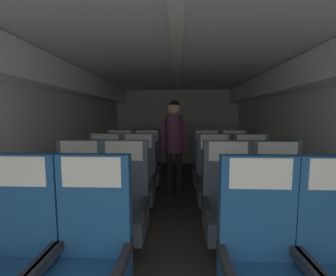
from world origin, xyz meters
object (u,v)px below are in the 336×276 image
Objects in this scene: seat_a_left_aisle at (89,262)px; seat_d_right_window at (207,168)px; flight_attendant at (174,138)px; seat_c_left_aisle at (138,181)px; seat_d_left_aisle at (147,167)px; seat_b_left_aisle at (123,207)px; seat_b_left_window at (78,205)px; seat_c_right_aisle at (251,183)px; seat_c_right_window at (215,182)px; seat_a_right_window at (262,266)px; seat_a_left_window at (14,260)px; seat_b_right_window at (228,208)px; seat_d_left_window at (119,167)px; seat_b_right_aisle at (278,209)px; seat_d_right_aisle at (235,168)px; seat_c_left_window at (104,181)px.

seat_d_right_window is (1.08, 2.53, 0.00)m from seat_a_left_aisle.
seat_c_left_aisle is at bearing -122.00° from flight_attendant.
seat_b_left_aisle is at bearing -89.95° from seat_d_left_aisle.
seat_b_left_window is 2.22m from seat_c_right_aisle.
seat_b_left_window is at bearing -151.34° from seat_c_right_window.
seat_b_left_aisle is (-1.08, 0.83, 0.00)m from seat_a_right_window.
seat_a_left_window is 2.67m from seat_c_right_aisle.
flight_attendant is (0.50, 2.36, 0.55)m from seat_a_left_aisle.
seat_d_right_window is (-0.50, 0.85, 0.00)m from seat_c_right_aisle.
seat_b_right_window is at bearing -121.52° from seat_c_right_aisle.
seat_d_left_window is at bearing 176.39° from flight_attendant.
seat_c_left_aisle is 1.36m from seat_d_right_window.
seat_d_right_window is (-0.00, 2.52, 0.00)m from seat_a_right_window.
seat_c_left_aisle and seat_d_right_window have the same top height.
seat_b_right_window is 2.29m from seat_d_left_window.
seat_c_left_aisle is (-1.57, 0.86, 0.00)m from seat_b_right_aisle.
seat_c_right_window is (1.09, -0.00, 0.00)m from seat_c_left_aisle.
seat_d_left_window is (0.00, 2.53, 0.00)m from seat_a_left_window.
seat_b_left_window is at bearing 151.79° from seat_a_right_window.
flight_attendant is (0.50, 1.52, 0.55)m from seat_b_left_aisle.
seat_b_left_window is at bearing -89.49° from seat_d_left_window.
seat_d_right_window is (1.56, 1.68, 0.00)m from seat_b_left_window.
seat_a_right_window is 1.77m from seat_b_left_window.
seat_b_left_aisle is 1.00× the size of seat_b_right_window.
flight_attendant is (-1.08, -0.18, 0.55)m from seat_d_right_aisle.
seat_c_left_window is at bearing 119.64° from seat_b_left_aisle.
seat_d_left_aisle is (-1.56, 1.69, 0.00)m from seat_b_right_aisle.
seat_c_right_aisle is 1.00× the size of seat_d_left_aisle.
seat_a_left_aisle is at bearing -122.36° from seat_c_right_window.
seat_b_right_aisle is at bearing -0.06° from seat_b_left_window.
seat_a_right_window is (1.58, 0.02, 0.00)m from seat_a_left_window.
seat_a_right_window and seat_c_right_aisle have the same top height.
flight_attendant is (-0.58, 1.50, 0.55)m from seat_b_right_window.
seat_a_left_aisle and seat_c_right_window have the same top height.
seat_a_left_aisle is 0.98m from seat_b_left_window.
seat_c_right_aisle is at bearing 28.05° from seat_b_left_aisle.
seat_b_right_window and seat_d_right_aisle have the same top height.
seat_d_left_window is at bearing 90.27° from seat_c_left_window.
seat_b_right_window is 1.00× the size of seat_c_right_window.
seat_c_left_window is 0.82m from seat_d_left_window.
seat_b_right_aisle is (2.04, -0.00, 0.00)m from seat_b_left_window.
seat_c_left_aisle is 1.00× the size of seat_d_left_window.
seat_d_right_aisle is at bearing 73.47° from seat_b_right_window.
seat_a_right_window is 1.74m from seat_c_right_aisle.
seat_b_left_aisle is at bearing -141.29° from seat_c_right_window.
flight_attendant is at bearing -19.39° from seat_d_left_aisle.
seat_a_left_window is at bearing -129.08° from seat_d_right_aisle.
seat_c_right_aisle is at bearing 73.47° from seat_a_right_window.
seat_a_right_window and seat_c_left_window have the same top height.
seat_c_right_window is at bearing -0.14° from seat_c_left_window.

